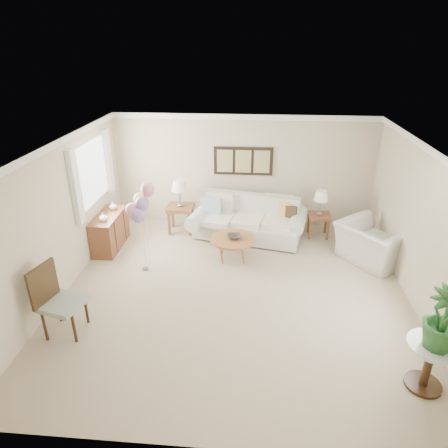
% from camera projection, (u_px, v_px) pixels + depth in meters
% --- Properties ---
extents(ground_plane, '(6.00, 6.00, 0.00)m').
position_uv_depth(ground_plane, '(235.00, 292.00, 7.08)').
color(ground_plane, tan).
extents(room_shell, '(6.04, 6.04, 2.60)m').
position_uv_depth(room_shell, '(229.00, 205.00, 6.49)').
color(room_shell, beige).
rests_on(room_shell, ground).
extents(wall_art_triptych, '(1.35, 0.06, 0.65)m').
position_uv_depth(wall_art_triptych, '(243.00, 161.00, 9.11)').
color(wall_art_triptych, black).
rests_on(wall_art_triptych, ground).
extents(sofa, '(2.73, 1.41, 0.94)m').
position_uv_depth(sofa, '(248.00, 222.00, 8.92)').
color(sofa, silver).
rests_on(sofa, ground).
extents(end_table_left, '(0.58, 0.53, 0.64)m').
position_uv_depth(end_table_left, '(181.00, 210.00, 9.11)').
color(end_table_left, brown).
rests_on(end_table_left, ground).
extents(end_table_right, '(0.49, 0.44, 0.53)m').
position_uv_depth(end_table_right, '(319.00, 218.00, 8.92)').
color(end_table_right, brown).
rests_on(end_table_right, ground).
extents(lamp_left, '(0.35, 0.35, 0.62)m').
position_uv_depth(lamp_left, '(179.00, 186.00, 8.87)').
color(lamp_left, gray).
rests_on(lamp_left, end_table_left).
extents(lamp_right, '(0.32, 0.32, 0.56)m').
position_uv_depth(lamp_right, '(321.00, 197.00, 8.71)').
color(lamp_right, gray).
rests_on(lamp_right, end_table_right).
extents(coffee_table, '(0.91, 0.91, 0.46)m').
position_uv_depth(coffee_table, '(233.00, 240.00, 8.01)').
color(coffee_table, olive).
rests_on(coffee_table, ground).
extents(decor_bowl, '(0.32, 0.32, 0.07)m').
position_uv_depth(decor_bowl, '(234.00, 237.00, 7.98)').
color(decor_bowl, '#332B28').
rests_on(decor_bowl, coffee_table).
extents(armchair, '(1.61, 1.63, 0.80)m').
position_uv_depth(armchair, '(372.00, 243.00, 7.91)').
color(armchair, silver).
rests_on(armchair, ground).
extents(side_table, '(0.63, 0.63, 0.69)m').
position_uv_depth(side_table, '(431.00, 355.00, 4.96)').
color(side_table, silver).
rests_on(side_table, ground).
extents(potted_plant, '(0.53, 0.53, 0.82)m').
position_uv_depth(potted_plant, '(444.00, 319.00, 4.69)').
color(potted_plant, '#254F22').
rests_on(potted_plant, side_table).
extents(accent_chair, '(0.68, 0.68, 1.15)m').
position_uv_depth(accent_chair, '(57.00, 298.00, 5.90)').
color(accent_chair, gray).
rests_on(accent_chair, ground).
extents(credenza, '(0.46, 1.20, 0.74)m').
position_uv_depth(credenza, '(110.00, 231.00, 8.49)').
color(credenza, brown).
rests_on(credenza, ground).
extents(vase_white, '(0.17, 0.17, 0.18)m').
position_uv_depth(vase_white, '(103.00, 217.00, 8.03)').
color(vase_white, white).
rests_on(vase_white, credenza).
extents(vase_sage, '(0.18, 0.18, 0.17)m').
position_uv_depth(vase_sage, '(113.00, 206.00, 8.57)').
color(vase_sage, '#B9BDB5').
rests_on(vase_sage, credenza).
extents(balloon_cluster, '(0.54, 0.47, 1.79)m').
position_uv_depth(balloon_cluster, '(140.00, 204.00, 7.20)').
color(balloon_cluster, gray).
rests_on(balloon_cluster, ground).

